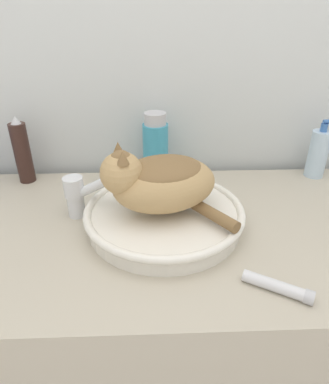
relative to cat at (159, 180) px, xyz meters
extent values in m
cube|color=silver|center=(0.00, 0.37, 0.24)|extent=(8.00, 0.05, 2.40)
cube|color=#B2A893|center=(0.00, 0.00, -0.55)|extent=(1.30, 0.64, 0.83)
cylinder|color=white|center=(0.01, 0.00, -0.11)|extent=(0.38, 0.38, 0.05)
torus|color=white|center=(0.01, 0.00, -0.09)|extent=(0.40, 0.40, 0.02)
ellipsoid|color=tan|center=(0.01, 0.00, -0.01)|extent=(0.28, 0.23, 0.13)
ellipsoid|color=brown|center=(0.01, 0.00, 0.02)|extent=(0.22, 0.18, 0.06)
sphere|color=tan|center=(-0.08, -0.02, 0.03)|extent=(0.10, 0.10, 0.10)
sphere|color=brown|center=(-0.08, -0.02, 0.06)|extent=(0.05, 0.05, 0.05)
cone|color=brown|center=(-0.09, 0.01, 0.08)|extent=(0.03, 0.03, 0.03)
cone|color=brown|center=(-0.08, -0.05, 0.08)|extent=(0.03, 0.03, 0.03)
cylinder|color=brown|center=(0.12, -0.05, -0.06)|extent=(0.12, 0.14, 0.03)
cylinder|color=silver|center=(-0.22, 0.06, -0.10)|extent=(0.04, 0.04, 0.06)
cylinder|color=silver|center=(-0.16, 0.05, -0.04)|extent=(0.13, 0.05, 0.09)
cylinder|color=silver|center=(-0.22, 0.06, -0.05)|extent=(0.05, 0.05, 0.05)
cylinder|color=#331E19|center=(-0.41, 0.27, -0.04)|extent=(0.05, 0.05, 0.19)
cone|color=#B7B7BC|center=(-0.41, 0.27, 0.07)|extent=(0.03, 0.03, 0.02)
cylinder|color=teal|center=(0.00, 0.27, -0.04)|extent=(0.08, 0.08, 0.18)
cylinder|color=#B7B7BC|center=(0.00, 0.27, 0.06)|extent=(0.07, 0.07, 0.03)
cylinder|color=silver|center=(0.51, 0.27, -0.06)|extent=(0.06, 0.06, 0.15)
cylinder|color=#3866AD|center=(0.51, 0.27, 0.03)|extent=(0.02, 0.02, 0.03)
cylinder|color=#3866AD|center=(0.52, 0.27, 0.05)|extent=(0.04, 0.01, 0.01)
cylinder|color=silver|center=(0.21, -0.22, -0.12)|extent=(0.11, 0.08, 0.02)
cylinder|color=#B7B7BC|center=(0.27, -0.26, -0.12)|extent=(0.03, 0.03, 0.03)
camera|label=1|loc=(-0.02, -0.71, 0.36)|focal=32.00mm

